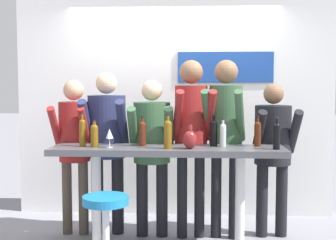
% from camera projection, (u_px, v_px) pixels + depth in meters
% --- Properties ---
extents(back_wall, '(3.80, 0.12, 2.62)m').
position_uv_depth(back_wall, '(174.00, 106.00, 5.66)').
color(back_wall, white).
rests_on(back_wall, ground_plane).
extents(tasting_table, '(2.20, 0.50, 0.99)m').
position_uv_depth(tasting_table, '(168.00, 166.00, 4.41)').
color(tasting_table, '#4C4C51').
rests_on(tasting_table, ground_plane).
extents(bar_stool, '(0.41, 0.41, 0.65)m').
position_uv_depth(bar_stool, '(106.00, 222.00, 3.93)').
color(bar_stool, silver).
rests_on(bar_stool, ground_plane).
extents(person_far_left, '(0.38, 0.50, 1.63)m').
position_uv_depth(person_far_left, '(74.00, 139.00, 4.87)').
color(person_far_left, '#473D33').
rests_on(person_far_left, ground_plane).
extents(person_left, '(0.47, 0.55, 1.71)m').
position_uv_depth(person_left, '(107.00, 135.00, 4.89)').
color(person_left, black).
rests_on(person_left, ground_plane).
extents(person_center_left, '(0.46, 0.54, 1.63)m').
position_uv_depth(person_center_left, '(152.00, 141.00, 4.80)').
color(person_center_left, black).
rests_on(person_center_left, ground_plane).
extents(person_center, '(0.45, 0.59, 1.83)m').
position_uv_depth(person_center, '(191.00, 127.00, 4.75)').
color(person_center, black).
rests_on(person_center, ground_plane).
extents(person_center_right, '(0.47, 0.60, 1.83)m').
position_uv_depth(person_center_right, '(226.00, 127.00, 4.74)').
color(person_center_right, black).
rests_on(person_center_right, ground_plane).
extents(person_right, '(0.47, 0.55, 1.59)m').
position_uv_depth(person_right, '(273.00, 143.00, 4.80)').
color(person_right, black).
rests_on(person_right, ground_plane).
extents(wine_bottle_0, '(0.06, 0.06, 0.29)m').
position_uv_depth(wine_bottle_0, '(258.00, 132.00, 4.44)').
color(wine_bottle_0, '#4C1E0F').
rests_on(wine_bottle_0, tasting_table).
extents(wine_bottle_1, '(0.06, 0.06, 0.29)m').
position_uv_depth(wine_bottle_1, '(277.00, 135.00, 4.24)').
color(wine_bottle_1, black).
rests_on(wine_bottle_1, tasting_table).
extents(wine_bottle_2, '(0.07, 0.07, 0.29)m').
position_uv_depth(wine_bottle_2, '(142.00, 132.00, 4.46)').
color(wine_bottle_2, '#4C1E0F').
rests_on(wine_bottle_2, tasting_table).
extents(wine_bottle_3, '(0.07, 0.07, 0.32)m').
position_uv_depth(wine_bottle_3, '(168.00, 133.00, 4.28)').
color(wine_bottle_3, brown).
rests_on(wine_bottle_3, tasting_table).
extents(wine_bottle_4, '(0.07, 0.07, 0.25)m').
position_uv_depth(wine_bottle_4, '(94.00, 134.00, 4.40)').
color(wine_bottle_4, brown).
rests_on(wine_bottle_4, tasting_table).
extents(wine_bottle_5, '(0.07, 0.07, 0.31)m').
position_uv_depth(wine_bottle_5, '(214.00, 132.00, 4.45)').
color(wine_bottle_5, black).
rests_on(wine_bottle_5, tasting_table).
extents(wine_bottle_6, '(0.06, 0.06, 0.33)m').
position_uv_depth(wine_bottle_6, '(82.00, 131.00, 4.43)').
color(wine_bottle_6, brown).
rests_on(wine_bottle_6, tasting_table).
extents(wine_bottle_7, '(0.06, 0.06, 0.27)m').
position_uv_depth(wine_bottle_7, '(223.00, 134.00, 4.41)').
color(wine_bottle_7, '#B7BCC1').
rests_on(wine_bottle_7, tasting_table).
extents(wine_glass_0, '(0.07, 0.07, 0.18)m').
position_uv_depth(wine_glass_0, '(110.00, 134.00, 4.36)').
color(wine_glass_0, silver).
rests_on(wine_glass_0, tasting_table).
extents(decorative_vase, '(0.13, 0.13, 0.22)m').
position_uv_depth(decorative_vase, '(190.00, 139.00, 4.28)').
color(decorative_vase, maroon).
rests_on(decorative_vase, tasting_table).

